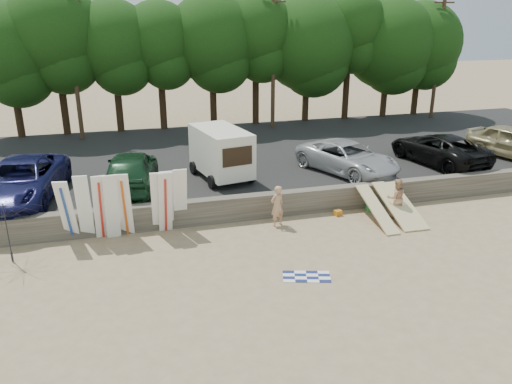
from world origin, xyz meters
TOP-DOWN VIEW (x-y plane):
  - ground at (0.00, 0.00)m, footprint 120.00×120.00m
  - seawall at (0.00, 3.00)m, footprint 44.00×0.50m
  - parking_lot at (0.00, 10.50)m, footprint 44.00×14.50m
  - treeline at (0.75, 17.57)m, footprint 32.86×6.47m
  - utility_poles at (2.00, 16.00)m, footprint 25.80×0.26m
  - box_trailer at (-3.46, 6.34)m, footprint 2.59×3.88m
  - car_0 at (-11.81, 5.69)m, footprint 3.68×6.36m
  - car_1 at (-7.47, 5.87)m, footprint 2.77×5.32m
  - car_2 at (2.47, 5.61)m, footprint 4.23×5.75m
  - car_3 at (7.59, 5.86)m, footprint 3.33×5.71m
  - surfboard_upright_0 at (-9.85, 2.49)m, footprint 0.63×0.93m
  - surfboard_upright_1 at (-9.26, 2.58)m, footprint 0.53×0.57m
  - surfboard_upright_2 at (-8.69, 2.48)m, footprint 0.57×0.67m
  - surfboard_upright_3 at (-8.31, 2.38)m, footprint 0.56×0.61m
  - surfboard_upright_4 at (-7.86, 2.51)m, footprint 0.58×0.71m
  - surfboard_upright_5 at (-6.64, 2.49)m, footprint 0.52×0.78m
  - surfboard_upright_6 at (-6.33, 2.53)m, footprint 0.53×0.75m
  - surfboard_upright_7 at (-6.39, 2.39)m, footprint 0.55×0.77m
  - surfboard_upright_8 at (-5.81, 2.64)m, footprint 0.50×0.74m
  - surfboard_low_0 at (1.79, 1.34)m, footprint 0.56×2.84m
  - surfboard_low_1 at (2.59, 1.44)m, footprint 0.56×2.83m
  - surfboard_low_2 at (3.12, 1.43)m, footprint 0.56×2.85m
  - beachgoer_a at (-2.15, 2.01)m, footprint 0.70×0.58m
  - beachgoer_b at (2.77, 1.60)m, footprint 0.88×0.74m
  - cooler at (2.13, 2.40)m, footprint 0.43×0.37m
  - gear_bag at (0.58, 2.33)m, footprint 0.35×0.32m
  - beach_towel at (-2.48, -2.10)m, footprint 1.86×1.86m
  - beach_umbrella at (-11.58, 1.47)m, footprint 2.69×2.65m

SIDE VIEW (x-z plane):
  - ground at x=0.00m, z-range 0.00..0.00m
  - beach_towel at x=-2.48m, z-range 0.01..0.01m
  - gear_bag at x=0.58m, z-range 0.00..0.22m
  - cooler at x=2.13m, z-range 0.00..0.32m
  - parking_lot at x=0.00m, z-range 0.00..0.70m
  - seawall at x=0.00m, z-range 0.00..1.00m
  - surfboard_low_2 at x=3.12m, z-range 0.00..1.07m
  - surfboard_low_0 at x=1.79m, z-range 0.00..1.09m
  - surfboard_low_1 at x=2.59m, z-range 0.00..1.12m
  - beachgoer_b at x=2.77m, z-range 0.00..1.62m
  - beachgoer_a at x=-2.15m, z-range 0.00..1.64m
  - beach_umbrella at x=-11.58m, z-range 0.00..2.14m
  - surfboard_upright_0 at x=-9.85m, z-range 0.00..2.49m
  - surfboard_upright_5 at x=-6.64m, z-range 0.00..2.52m
  - surfboard_upright_8 at x=-5.81m, z-range 0.00..2.52m
  - surfboard_upright_7 at x=-6.39m, z-range 0.00..2.52m
  - surfboard_upright_6 at x=-6.33m, z-range 0.00..2.53m
  - surfboard_upright_4 at x=-7.86m, z-range 0.00..2.54m
  - surfboard_upright_2 at x=-8.69m, z-range 0.00..2.55m
  - surfboard_upright_3 at x=-8.31m, z-range 0.00..2.56m
  - surfboard_upright_1 at x=-9.26m, z-range 0.00..2.57m
  - car_2 at x=2.47m, z-range 0.70..2.15m
  - car_3 at x=7.59m, z-range 0.70..2.19m
  - car_0 at x=-11.81m, z-range 0.70..2.37m
  - car_1 at x=-7.47m, z-range 0.70..2.43m
  - box_trailer at x=-3.46m, z-range 0.84..3.13m
  - utility_poles at x=2.00m, z-range 0.93..9.93m
  - treeline at x=0.75m, z-range 1.71..10.66m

